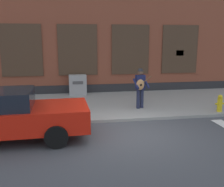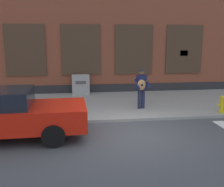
% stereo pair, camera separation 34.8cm
% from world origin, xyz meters
% --- Properties ---
extents(ground_plane, '(160.00, 160.00, 0.00)m').
position_xyz_m(ground_plane, '(0.00, 0.00, 0.00)').
color(ground_plane, '#424449').
extents(sidewalk, '(28.00, 5.06, 0.11)m').
position_xyz_m(sidewalk, '(0.00, 3.74, 0.06)').
color(sidewalk, gray).
rests_on(sidewalk, ground).
extents(building_backdrop, '(28.00, 4.06, 8.98)m').
position_xyz_m(building_backdrop, '(-0.00, 8.27, 4.48)').
color(building_backdrop, brown).
rests_on(building_backdrop, ground).
extents(red_car, '(4.66, 2.10, 1.53)m').
position_xyz_m(red_car, '(-3.73, 0.05, 0.77)').
color(red_car, red).
rests_on(red_car, ground).
extents(busker, '(0.75, 0.60, 1.68)m').
position_xyz_m(busker, '(1.01, 2.60, 1.06)').
color(busker, '#1E233D').
rests_on(busker, sidewalk).
extents(utility_box, '(0.90, 0.56, 1.04)m').
position_xyz_m(utility_box, '(-1.48, 5.82, 0.63)').
color(utility_box, '#9E9E9E').
rests_on(utility_box, sidewalk).
extents(fire_hydrant, '(0.38, 0.20, 0.70)m').
position_xyz_m(fire_hydrant, '(4.04, 1.56, 0.46)').
color(fire_hydrant, gold).
rests_on(fire_hydrant, sidewalk).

